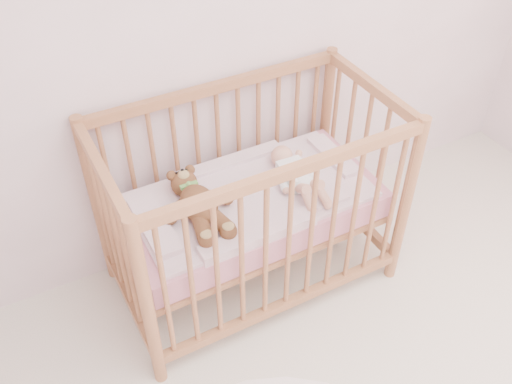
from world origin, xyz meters
TOP-DOWN VIEW (x-y plane):
  - wall_back at (0.00, 2.00)m, footprint 4.00×0.02m
  - crib at (-0.06, 1.60)m, footprint 1.36×0.76m
  - mattress at (-0.06, 1.60)m, footprint 1.22×0.62m
  - blanket at (-0.06, 1.60)m, footprint 1.10×0.58m
  - baby at (0.17, 1.58)m, footprint 0.26×0.50m
  - teddy_bear at (-0.33, 1.58)m, footprint 0.35×0.50m

SIDE VIEW (x-z plane):
  - mattress at x=-0.06m, z-range 0.42..0.55m
  - crib at x=-0.06m, z-range 0.00..1.00m
  - blanket at x=-0.06m, z-range 0.53..0.59m
  - baby at x=0.17m, z-range 0.58..0.69m
  - teddy_bear at x=-0.33m, z-range 0.58..0.71m
  - wall_back at x=0.00m, z-range 0.00..2.70m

